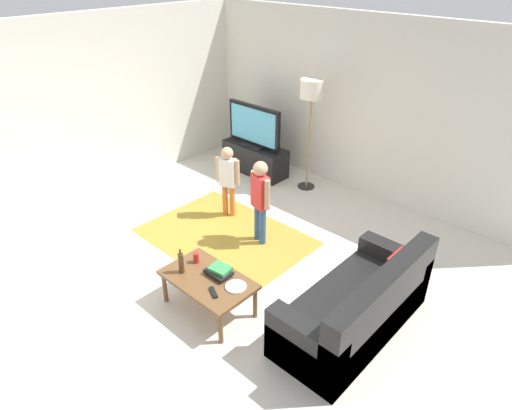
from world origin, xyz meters
TOP-DOWN VIEW (x-y plane):
  - ground at (0.00, 0.00)m, footprint 7.80×7.80m
  - wall_back at (0.00, 3.00)m, footprint 6.00×0.12m
  - wall_left at (-3.00, 0.00)m, footprint 0.12×6.00m
  - area_rug at (-0.49, 0.50)m, footprint 2.20×1.60m
  - tv_stand at (-1.61, 2.30)m, footprint 1.20×0.44m
  - tv at (-1.61, 2.28)m, footprint 1.10×0.28m
  - couch at (1.78, 0.23)m, footprint 0.80×1.80m
  - floor_lamp at (-0.59, 2.45)m, footprint 0.36×0.36m
  - child_near_tv at (-0.88, 0.95)m, footprint 0.34×0.20m
  - child_center at (-0.07, 0.75)m, footprint 0.38×0.20m
  - coffee_table at (0.42, -0.59)m, footprint 1.00×0.60m
  - book_stack at (0.46, -0.47)m, footprint 0.28×0.22m
  - bottle at (0.14, -0.71)m, footprint 0.06×0.06m
  - tv_remote at (0.64, -0.71)m, footprint 0.17×0.12m
  - soda_can at (0.12, -0.49)m, footprint 0.07×0.07m
  - plate at (0.74, -0.49)m, footprint 0.22×0.22m

SIDE VIEW (x-z plane):
  - ground at x=0.00m, z-range 0.00..0.00m
  - area_rug at x=-0.49m, z-range 0.00..0.01m
  - tv_stand at x=-1.61m, z-range -0.01..0.49m
  - couch at x=1.78m, z-range -0.14..0.72m
  - coffee_table at x=0.42m, z-range 0.16..0.58m
  - plate at x=0.74m, z-range 0.42..0.44m
  - tv_remote at x=0.64m, z-range 0.42..0.44m
  - book_stack at x=0.46m, z-range 0.42..0.51m
  - soda_can at x=0.12m, z-range 0.42..0.54m
  - bottle at x=0.14m, z-range 0.40..0.69m
  - child_near_tv at x=-0.88m, z-range 0.11..1.18m
  - child_center at x=-0.07m, z-range 0.12..1.29m
  - tv at x=-1.61m, z-range 0.49..1.20m
  - wall_back at x=0.00m, z-range 0.00..2.70m
  - wall_left at x=-3.00m, z-range 0.00..2.70m
  - floor_lamp at x=-0.59m, z-range 0.65..2.43m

